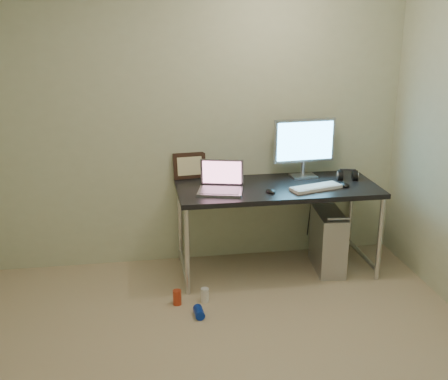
# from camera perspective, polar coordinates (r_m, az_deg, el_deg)

# --- Properties ---
(floor) EXTENTS (3.50, 3.50, 0.00)m
(floor) POSITION_cam_1_polar(r_m,az_deg,el_deg) (3.60, 1.13, -18.25)
(floor) COLOR tan
(floor) RESTS_ON ground
(wall_back) EXTENTS (3.50, 0.02, 2.50)m
(wall_back) POSITION_cam_1_polar(r_m,az_deg,el_deg) (4.73, -2.59, 7.16)
(wall_back) COLOR beige
(wall_back) RESTS_ON ground
(desk) EXTENTS (1.64, 0.72, 0.75)m
(desk) POSITION_cam_1_polar(r_m,az_deg,el_deg) (4.63, 5.42, -0.48)
(desk) COLOR black
(desk) RESTS_ON ground
(tower_computer) EXTENTS (0.26, 0.51, 0.54)m
(tower_computer) POSITION_cam_1_polar(r_m,az_deg,el_deg) (4.86, 10.52, -5.08)
(tower_computer) COLOR #B4B5BA
(tower_computer) RESTS_ON ground
(cable_a) EXTENTS (0.01, 0.16, 0.69)m
(cable_a) POSITION_cam_1_polar(r_m,az_deg,el_deg) (5.11, 8.75, -2.10)
(cable_a) COLOR black
(cable_a) RESTS_ON ground
(cable_b) EXTENTS (0.02, 0.11, 0.71)m
(cable_b) POSITION_cam_1_polar(r_m,az_deg,el_deg) (5.13, 9.77, -2.33)
(cable_b) COLOR black
(cable_b) RESTS_ON ground
(can_red) EXTENTS (0.08, 0.08, 0.12)m
(can_red) POSITION_cam_1_polar(r_m,az_deg,el_deg) (4.31, -4.78, -10.82)
(can_red) COLOR #BA391C
(can_red) RESTS_ON ground
(can_white) EXTENTS (0.07, 0.07, 0.11)m
(can_white) POSITION_cam_1_polar(r_m,az_deg,el_deg) (4.34, -1.96, -10.62)
(can_white) COLOR white
(can_white) RESTS_ON ground
(can_blue) EXTENTS (0.08, 0.13, 0.07)m
(can_blue) POSITION_cam_1_polar(r_m,az_deg,el_deg) (4.16, -2.56, -12.30)
(can_blue) COLOR #0A29A0
(can_blue) RESTS_ON ground
(laptop) EXTENTS (0.41, 0.36, 0.24)m
(laptop) POSITION_cam_1_polar(r_m,az_deg,el_deg) (4.45, -0.31, 0.62)
(laptop) COLOR #AAABB2
(laptop) RESTS_ON desk
(monitor) EXTENTS (0.54, 0.17, 0.50)m
(monitor) POSITION_cam_1_polar(r_m,az_deg,el_deg) (4.82, 8.18, 4.71)
(monitor) COLOR #AAABB2
(monitor) RESTS_ON desk
(keyboard) EXTENTS (0.45, 0.25, 0.03)m
(keyboard) POSITION_cam_1_polar(r_m,az_deg,el_deg) (4.56, 9.32, 0.25)
(keyboard) COLOR white
(keyboard) RESTS_ON desk
(mouse_right) EXTENTS (0.08, 0.12, 0.04)m
(mouse_right) POSITION_cam_1_polar(r_m,az_deg,el_deg) (4.68, 12.16, 0.61)
(mouse_right) COLOR black
(mouse_right) RESTS_ON desk
(mouse_left) EXTENTS (0.09, 0.12, 0.04)m
(mouse_left) POSITION_cam_1_polar(r_m,az_deg,el_deg) (4.43, 4.76, -0.05)
(mouse_left) COLOR black
(mouse_left) RESTS_ON desk
(headphones) EXTENTS (0.19, 0.11, 0.11)m
(headphones) POSITION_cam_1_polar(r_m,az_deg,el_deg) (4.87, 12.42, 1.41)
(headphones) COLOR black
(headphones) RESTS_ON desk
(picture_frame) EXTENTS (0.28, 0.11, 0.22)m
(picture_frame) POSITION_cam_1_polar(r_m,az_deg,el_deg) (4.78, -3.52, 2.49)
(picture_frame) COLOR black
(picture_frame) RESTS_ON desk
(webcam) EXTENTS (0.05, 0.04, 0.13)m
(webcam) POSITION_cam_1_polar(r_m,az_deg,el_deg) (4.76, -0.57, 2.26)
(webcam) COLOR silver
(webcam) RESTS_ON desk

